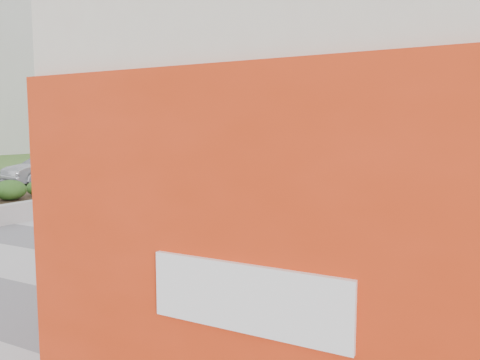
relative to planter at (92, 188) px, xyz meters
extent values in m
plane|color=gray|center=(5.50, -7.00, -0.42)|extent=(160.00, 160.00, 0.00)
cube|color=#A8A8AD|center=(5.50, -4.00, -0.41)|extent=(8.00, 36.00, 0.01)
cube|color=beige|center=(12.50, 2.00, 3.58)|extent=(6.00, 24.00, 8.00)
cube|color=red|center=(9.52, 2.00, 1.08)|extent=(0.12, 24.00, 3.00)
cube|color=red|center=(12.50, -10.02, 1.08)|extent=(6.00, 0.12, 3.00)
cube|color=#9E9EA0|center=(0.00, 8.85, -0.14)|extent=(3.00, 0.30, 0.55)
cube|color=#9E9EA0|center=(-1.35, 0.00, -0.14)|extent=(0.30, 18.00, 0.55)
cube|color=#9E9EA0|center=(1.35, 0.00, -0.14)|extent=(0.30, 18.00, 0.55)
cube|color=#2D2116|center=(0.00, 0.00, -0.17)|extent=(2.40, 17.40, 0.50)
cylinder|color=black|center=(-1.80, 10.50, 1.68)|extent=(0.12, 0.12, 4.20)
cube|color=black|center=(-1.62, 10.50, 3.33)|extent=(0.18, 0.28, 0.80)
cylinder|color=black|center=(-11.00, 10.00, 1.68)|extent=(0.12, 0.12, 4.20)
cube|color=black|center=(-10.82, 10.00, 3.33)|extent=(0.18, 0.28, 0.80)
cube|color=#ADAAA3|center=(0.50, 48.00, 9.58)|extent=(16.00, 12.00, 20.00)
cylinder|color=#595654|center=(6.00, -4.00, -0.42)|extent=(0.44, 0.44, 0.01)
cube|color=black|center=(5.52, 2.16, -0.35)|extent=(0.30, 0.74, 0.02)
imported|color=#2C2B31|center=(5.52, 2.16, 0.26)|extent=(0.52, 0.44, 1.21)
sphere|color=#1884CE|center=(5.52, 2.16, 0.82)|extent=(0.23, 0.23, 0.23)
imported|color=#9B9CA2|center=(-5.84, 2.97, 0.27)|extent=(1.80, 4.27, 1.37)
camera|label=1|loc=(12.80, -12.68, 2.16)|focal=35.00mm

